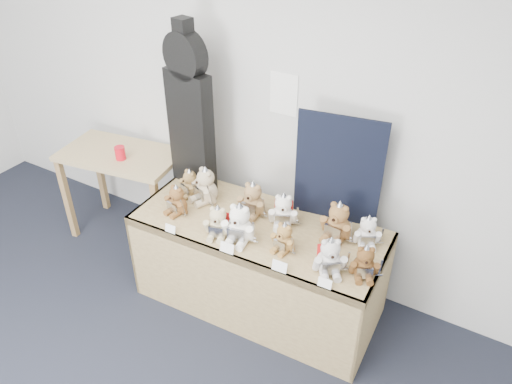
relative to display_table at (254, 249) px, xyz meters
The scene contains 22 objects.
room_shell 1.08m from the display_table, 100.02° to the left, with size 6.00×6.00×6.00m.
display_table is the anchor object (origin of this frame).
side_table 1.44m from the display_table, behind, with size 1.05×0.69×0.82m.
guitar_case 1.08m from the display_table, 157.21° to the left, with size 0.39×0.18×1.25m.
navy_board 0.80m from the display_table, 45.78° to the left, with size 0.58×0.02×0.78m, color black.
red_cup 1.38m from the display_table, behind, with size 0.08×0.08×0.11m, color red.
teddy_front_far_left 0.63m from the display_table, behind, with size 0.20×0.17×0.24m.
teddy_front_left 0.35m from the display_table, 138.02° to the right, with size 0.22×0.20×0.26m.
teddy_front_centre 0.31m from the display_table, 102.68° to the right, with size 0.26×0.22×0.31m.
teddy_front_right 0.37m from the display_table, 14.65° to the right, with size 0.19×0.16×0.23m.
teddy_front_far_right 0.66m from the display_table, 10.78° to the right, with size 0.23×0.23×0.28m.
teddy_front_end 0.83m from the display_table, ahead, with size 0.21×0.20×0.25m.
teddy_back_left 0.58m from the display_table, 164.49° to the left, with size 0.24×0.24×0.30m.
teddy_back_centre_left 0.33m from the display_table, 122.62° to the left, with size 0.23×0.19×0.29m.
teddy_back_centre_right 0.34m from the display_table, 50.67° to the left, with size 0.23×0.21×0.27m.
teddy_back_right 0.62m from the display_table, 22.99° to the left, with size 0.25×0.21×0.31m.
teddy_back_end 0.79m from the display_table, 19.36° to the left, with size 0.20×0.20×0.24m.
teddy_back_far_left 0.69m from the display_table, 167.43° to the left, with size 0.19×0.18×0.23m.
entry_card_a 0.59m from the display_table, 147.83° to the right, with size 0.08×0.00×0.06m, color white.
entry_card_b 0.34m from the display_table, 96.39° to the right, with size 0.10×0.00×0.07m, color white.
entry_card_c 0.47m from the display_table, 37.77° to the right, with size 0.10×0.00×0.07m, color white.
entry_card_d 0.70m from the display_table, 21.57° to the right, with size 0.08×0.00×0.06m, color white.
Camera 1 is at (1.70, -0.38, 2.81)m, focal length 35.00 mm.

